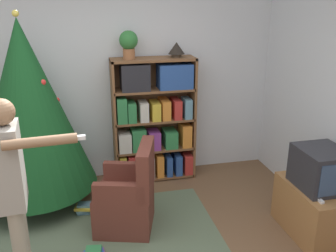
% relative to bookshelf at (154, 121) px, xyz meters
% --- Properties ---
extents(wall_back, '(8.00, 0.10, 2.60)m').
position_rel_bookshelf_xyz_m(wall_back, '(-0.74, 0.25, 0.51)').
color(wall_back, silver).
rests_on(wall_back, ground_plane).
extents(bookshelf, '(1.03, 0.34, 1.58)m').
position_rel_bookshelf_xyz_m(bookshelf, '(0.00, 0.00, 0.00)').
color(bookshelf, brown).
rests_on(bookshelf, ground_plane).
extents(tv_stand, '(0.50, 0.79, 0.52)m').
position_rel_bookshelf_xyz_m(tv_stand, '(1.33, -1.58, -0.53)').
color(tv_stand, '#996638').
rests_on(tv_stand, ground_plane).
extents(television, '(0.43, 0.49, 0.39)m').
position_rel_bookshelf_xyz_m(television, '(1.33, -1.58, -0.07)').
color(television, '#28282D').
rests_on(television, tv_stand).
extents(game_remote, '(0.04, 0.12, 0.02)m').
position_rel_bookshelf_xyz_m(game_remote, '(1.18, -1.82, -0.25)').
color(game_remote, white).
rests_on(game_remote, tv_stand).
extents(christmas_tree, '(1.37, 1.37, 2.16)m').
position_rel_bookshelf_xyz_m(christmas_tree, '(-1.44, -0.30, 0.36)').
color(christmas_tree, '#4C3323').
rests_on(christmas_tree, ground_plane).
extents(armchair, '(0.70, 0.70, 0.92)m').
position_rel_bookshelf_xyz_m(armchair, '(-0.47, -1.05, -0.47)').
color(armchair, brown).
rests_on(armchair, ground_plane).
extents(standing_person, '(0.65, 0.47, 1.64)m').
position_rel_bookshelf_xyz_m(standing_person, '(-1.38, -1.79, 0.18)').
color(standing_person, '#9E937F').
rests_on(standing_person, ground_plane).
extents(potted_plant, '(0.22, 0.22, 0.33)m').
position_rel_bookshelf_xyz_m(potted_plant, '(-0.28, 0.01, 0.98)').
color(potted_plant, '#935B38').
rests_on(potted_plant, bookshelf).
extents(table_lamp, '(0.20, 0.20, 0.18)m').
position_rel_bookshelf_xyz_m(table_lamp, '(0.30, 0.01, 0.89)').
color(table_lamp, '#473828').
rests_on(table_lamp, bookshelf).
extents(book_pile_near_tree, '(0.24, 0.18, 0.11)m').
position_rel_bookshelf_xyz_m(book_pile_near_tree, '(-0.92, -0.69, -0.73)').
color(book_pile_near_tree, '#5B899E').
rests_on(book_pile_near_tree, ground_plane).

